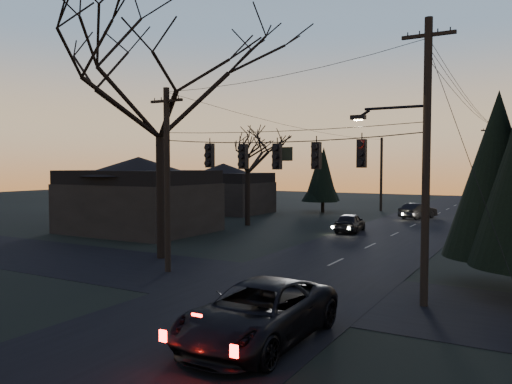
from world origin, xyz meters
The scene contains 16 objects.
ground_plane centered at (0.00, 0.00, 0.00)m, with size 160.00×160.00×0.00m, color black.
main_road centered at (0.00, 20.00, 0.01)m, with size 8.00×120.00×0.02m, color black.
cross_road centered at (0.00, 10.00, 0.01)m, with size 60.00×7.00×0.02m, color black.
utility_pole_right centered at (5.50, 10.00, 0.00)m, with size 5.00×0.30×10.00m, color black, non-canonical shape.
utility_pole_left centered at (-6.00, 10.00, 0.00)m, with size 1.80×0.30×8.50m, color black, non-canonical shape.
utility_pole_far_r centered at (5.50, 38.00, 0.00)m, with size 1.80×0.30×8.50m, color black, non-canonical shape.
utility_pole_far_l centered at (-6.00, 46.00, 0.00)m, with size 0.30×0.30×8.00m, color black, non-canonical shape.
span_signal_assembly centered at (-0.24, 10.00, 5.35)m, with size 11.50×0.44×1.46m.
bare_tree_left centered at (-8.53, 12.49, 8.99)m, with size 10.94×10.94×12.85m.
bare_tree_dist centered at (-12.00, 27.49, 6.04)m, with size 6.27×6.27×8.66m.
evergreen_dist centered at (-11.01, 41.56, 3.63)m, with size 3.75×3.75×6.09m.
house_left_near centered at (-17.00, 20.00, 2.80)m, with size 10.00×8.00×5.60m.
house_left_far centered at (-20.00, 36.00, 2.60)m, with size 9.00×7.00×5.20m.
suv_near centered at (2.19, 4.00, 0.82)m, with size 2.72×5.90×1.64m, color black.
sedan_oncoming_a centered at (-3.20, 27.56, 0.70)m, with size 1.66×4.12×1.40m, color black.
sedan_oncoming_b centered at (-0.80, 39.90, 0.71)m, with size 1.49×4.28×1.41m, color black.
Camera 1 is at (8.89, -7.96, 4.93)m, focal length 35.00 mm.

